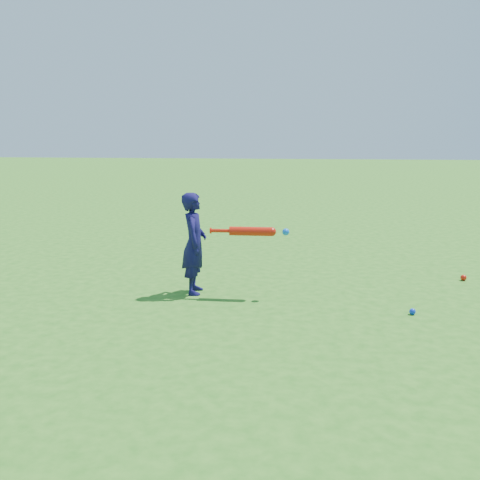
% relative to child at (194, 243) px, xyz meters
% --- Properties ---
extents(ground, '(80.00, 80.00, 0.00)m').
position_rel_child_xyz_m(ground, '(-0.28, 0.50, -0.55)').
color(ground, '#276B19').
rests_on(ground, ground).
extents(child, '(0.32, 0.44, 1.11)m').
position_rel_child_xyz_m(child, '(0.00, 0.00, 0.00)').
color(child, '#110E42').
rests_on(child, ground).
extents(ground_ball_red, '(0.07, 0.07, 0.07)m').
position_rel_child_xyz_m(ground_ball_red, '(3.05, 1.00, -0.52)').
color(ground_ball_red, red).
rests_on(ground_ball_red, ground).
extents(ground_ball_blue, '(0.06, 0.06, 0.06)m').
position_rel_child_xyz_m(ground_ball_blue, '(2.25, -0.40, -0.52)').
color(ground_ball_blue, '#0C30D0').
rests_on(ground_ball_blue, ground).
extents(bat_swing, '(0.84, 0.12, 0.10)m').
position_rel_child_xyz_m(bat_swing, '(0.66, -0.02, 0.15)').
color(bat_swing, red).
rests_on(bat_swing, ground).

